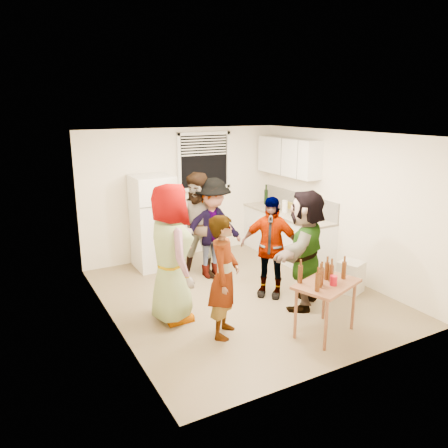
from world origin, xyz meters
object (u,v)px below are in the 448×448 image
wine_bottle (266,204)px  blue_cup (305,222)px  beer_bottle_counter (305,221)px  guest_back_left (201,277)px  kettle (277,210)px  guest_back_right (213,276)px  serving_table (323,333)px  guest_black (269,294)px  red_cup (333,285)px  guest_stripe (224,334)px  guest_grey (173,318)px  guest_orange (302,305)px  trash_bin (351,277)px  refrigerator (153,222)px  beer_bottle_table (326,279)px

wine_bottle → blue_cup: (-0.22, -1.56, 0.00)m
beer_bottle_counter → blue_cup: bearing=-133.3°
blue_cup → guest_back_left: bearing=161.7°
kettle → guest_back_right: 1.96m
serving_table → guest_back_right: (-0.36, 2.49, 0.00)m
blue_cup → guest_back_left: (-1.76, 0.58, -0.90)m
beer_bottle_counter → guest_black: 1.64m
kettle → beer_bottle_counter: (-0.05, -0.94, -0.00)m
red_cup → guest_back_right: bearing=98.4°
guest_stripe → guest_back_left: bearing=23.8°
kettle → guest_grey: (-2.89, -1.62, -0.90)m
guest_stripe → guest_orange: guest_orange is taller
wine_bottle → guest_back_left: size_ratio=0.17×
guest_stripe → guest_back_right: 2.04m
guest_orange → blue_cup: bearing=-166.3°
trash_bin → guest_black: bearing=156.6°
kettle → wine_bottle: wine_bottle is taller
refrigerator → guest_back_left: 1.34m
beer_bottle_table → trash_bin: bearing=31.9°
trash_bin → guest_orange: trash_bin is taller
guest_back_right → refrigerator: bearing=121.7°
trash_bin → beer_bottle_counter: bearing=90.3°
guest_stripe → beer_bottle_table: bearing=-72.4°
serving_table → beer_bottle_table: 0.72m
guest_black → wine_bottle: bearing=103.9°
guest_black → guest_stripe: bearing=-102.3°
red_cup → guest_stripe: 1.55m
guest_back_left → refrigerator: bearing=162.8°
serving_table → beer_bottle_table: bearing=52.0°
guest_back_left → guest_back_right: size_ratio=1.06×
red_cup → guest_grey: size_ratio=0.06×
refrigerator → guest_back_left: size_ratio=0.93×
kettle → trash_bin: kettle is taller
serving_table → trash_bin: bearing=33.4°
serving_table → guest_black: size_ratio=0.53×
red_cup → beer_bottle_table: bearing=74.7°
refrigerator → wine_bottle: (2.50, 0.08, 0.05)m
guest_back_left → guest_back_right: guest_back_left is taller
guest_stripe → guest_black: bearing=-17.6°
guest_back_left → guest_black: 1.33m
refrigerator → blue_cup: bearing=-32.9°
refrigerator → beer_bottle_counter: size_ratio=7.25×
guest_grey → guest_stripe: 0.84m
wine_bottle → beer_bottle_table: bearing=-111.4°
guest_orange → guest_black: bearing=-104.4°
refrigerator → beer_bottle_table: (1.16, -3.34, -0.14)m
red_cup → guest_back_left: red_cup is taller
trash_bin → beer_bottle_table: bearing=-148.1°
trash_bin → guest_back_right: (-1.63, 1.66, -0.25)m
kettle → guest_orange: bearing=-139.2°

